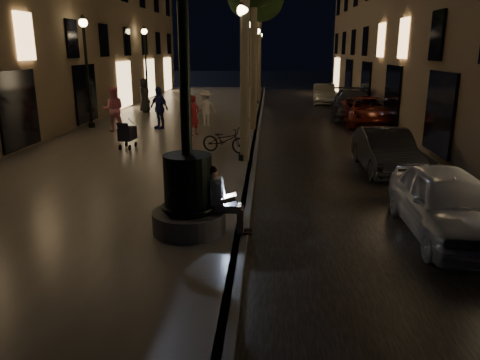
# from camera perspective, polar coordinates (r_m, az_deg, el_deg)

# --- Properties ---
(ground) EXTENTS (120.00, 120.00, 0.00)m
(ground) POSITION_cam_1_polar(r_m,az_deg,el_deg) (21.62, 2.19, 6.14)
(ground) COLOR black
(ground) RESTS_ON ground
(cobble_lane) EXTENTS (6.00, 45.00, 0.02)m
(cobble_lane) POSITION_cam_1_polar(r_m,az_deg,el_deg) (21.76, 10.15, 6.00)
(cobble_lane) COLOR black
(cobble_lane) RESTS_ON ground
(promenade) EXTENTS (8.00, 45.00, 0.20)m
(promenade) POSITION_cam_1_polar(r_m,az_deg,el_deg) (22.06, -8.32, 6.44)
(promenade) COLOR slate
(promenade) RESTS_ON ground
(curb_strip) EXTENTS (0.25, 45.00, 0.20)m
(curb_strip) POSITION_cam_1_polar(r_m,az_deg,el_deg) (21.61, 2.19, 6.40)
(curb_strip) COLOR #59595B
(curb_strip) RESTS_ON ground
(fountain_lamppost) EXTENTS (1.40, 1.40, 5.21)m
(fountain_lamppost) POSITION_cam_1_polar(r_m,az_deg,el_deg) (8.77, -6.37, -0.03)
(fountain_lamppost) COLOR #59595B
(fountain_lamppost) RESTS_ON promenade
(seated_man_laptop) EXTENTS (0.92, 0.31, 1.30)m
(seated_man_laptop) POSITION_cam_1_polar(r_m,az_deg,el_deg) (8.78, -2.37, -2.11)
(seated_man_laptop) COLOR #9C8D6E
(seated_man_laptop) RESTS_ON promenade
(tree_far) EXTENTS (3.00, 3.00, 7.50)m
(tree_far) POSITION_cam_1_polar(r_m,az_deg,el_deg) (32.45, 2.41, 20.70)
(tree_far) COLOR #6B604C
(tree_far) RESTS_ON promenade
(lamp_curb_a) EXTENTS (0.36, 0.36, 4.81)m
(lamp_curb_a) POSITION_cam_1_polar(r_m,az_deg,el_deg) (14.35, 0.38, 14.32)
(lamp_curb_a) COLOR black
(lamp_curb_a) RESTS_ON promenade
(lamp_curb_b) EXTENTS (0.36, 0.36, 4.81)m
(lamp_curb_b) POSITION_cam_1_polar(r_m,az_deg,el_deg) (22.34, 1.54, 14.79)
(lamp_curb_b) COLOR black
(lamp_curb_b) RESTS_ON promenade
(lamp_curb_c) EXTENTS (0.36, 0.36, 4.81)m
(lamp_curb_c) POSITION_cam_1_polar(r_m,az_deg,el_deg) (30.33, 2.10, 15.01)
(lamp_curb_c) COLOR black
(lamp_curb_c) RESTS_ON promenade
(lamp_curb_d) EXTENTS (0.36, 0.36, 4.81)m
(lamp_curb_d) POSITION_cam_1_polar(r_m,az_deg,el_deg) (38.33, 2.42, 15.14)
(lamp_curb_d) COLOR black
(lamp_curb_d) RESTS_ON promenade
(lamp_left_b) EXTENTS (0.36, 0.36, 4.81)m
(lamp_left_b) POSITION_cam_1_polar(r_m,az_deg,el_deg) (21.80, -18.26, 14.02)
(lamp_left_b) COLOR black
(lamp_left_b) RESTS_ON promenade
(lamp_left_c) EXTENTS (0.36, 0.36, 4.81)m
(lamp_left_c) POSITION_cam_1_polar(r_m,az_deg,el_deg) (31.33, -11.45, 14.75)
(lamp_left_c) COLOR black
(lamp_left_c) RESTS_ON promenade
(stroller) EXTENTS (0.50, 1.04, 1.06)m
(stroller) POSITION_cam_1_polar(r_m,az_deg,el_deg) (16.83, -13.59, 5.50)
(stroller) COLOR black
(stroller) RESTS_ON promenade
(car_front) EXTENTS (1.63, 3.95, 1.34)m
(car_front) POSITION_cam_1_polar(r_m,az_deg,el_deg) (9.99, 23.96, -2.61)
(car_front) COLOR #B0B2B8
(car_front) RESTS_ON ground
(car_second) EXTENTS (1.39, 3.88, 1.27)m
(car_second) POSITION_cam_1_polar(r_m,az_deg,el_deg) (14.65, 17.34, 3.39)
(car_second) COLOR black
(car_second) RESTS_ON ground
(car_third) EXTENTS (2.31, 4.93, 1.36)m
(car_third) POSITION_cam_1_polar(r_m,az_deg,el_deg) (23.54, 15.19, 8.07)
(car_third) COLOR maroon
(car_third) RESTS_ON ground
(car_rear) EXTENTS (2.53, 5.36, 1.51)m
(car_rear) POSITION_cam_1_polar(r_m,az_deg,el_deg) (25.87, 13.61, 8.98)
(car_rear) COLOR #2E2E33
(car_rear) RESTS_ON ground
(car_fifth) EXTENTS (1.71, 4.11, 1.32)m
(car_fifth) POSITION_cam_1_polar(r_m,az_deg,el_deg) (32.47, 10.16, 10.28)
(car_fifth) COLOR #AAAAA4
(car_fifth) RESTS_ON ground
(pedestrian_red) EXTENTS (0.65, 0.70, 1.60)m
(pedestrian_red) POSITION_cam_1_polar(r_m,az_deg,el_deg) (19.09, -5.65, 7.84)
(pedestrian_red) COLOR red
(pedestrian_red) RESTS_ON promenade
(pedestrian_pink) EXTENTS (1.07, 0.93, 1.86)m
(pedestrian_pink) POSITION_cam_1_polar(r_m,az_deg,el_deg) (20.69, -15.16, 8.35)
(pedestrian_pink) COLOR pink
(pedestrian_pink) RESTS_ON promenade
(pedestrian_white) EXTENTS (1.20, 1.01, 1.62)m
(pedestrian_white) POSITION_cam_1_polar(r_m,az_deg,el_deg) (21.37, -4.22, 8.73)
(pedestrian_white) COLOR white
(pedestrian_white) RESTS_ON promenade
(pedestrian_blue) EXTENTS (1.12, 0.98, 1.81)m
(pedestrian_blue) POSITION_cam_1_polar(r_m,az_deg,el_deg) (20.86, -9.84, 8.65)
(pedestrian_blue) COLOR navy
(pedestrian_blue) RESTS_ON promenade
(pedestrian_dark) EXTENTS (0.77, 1.01, 1.84)m
(pedestrian_dark) POSITION_cam_1_polar(r_m,az_deg,el_deg) (26.61, -11.58, 10.06)
(pedestrian_dark) COLOR #313336
(pedestrian_dark) RESTS_ON promenade
(bicycle) EXTENTS (1.72, 1.05, 0.85)m
(bicycle) POSITION_cam_1_polar(r_m,az_deg,el_deg) (15.76, -1.85, 4.89)
(bicycle) COLOR black
(bicycle) RESTS_ON promenade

